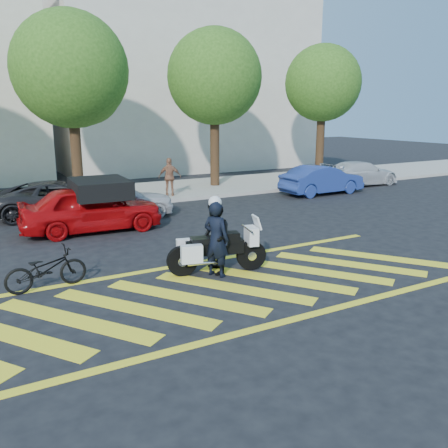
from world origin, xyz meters
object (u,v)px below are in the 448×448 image
bicycle (46,269)px  parked_far_right (360,173)px  police_motorcycle (216,249)px  parked_right (322,180)px  officer_bike (216,239)px  red_convertible (91,208)px  parked_mid_right (117,200)px  officer_moto (215,238)px  parked_mid_left (60,198)px

bicycle → parked_far_right: parked_far_right is taller
police_motorcycle → parked_right: 11.66m
officer_bike → red_convertible: (-1.43, 5.50, -0.13)m
bicycle → red_convertible: red_convertible is taller
officer_bike → bicycle: bearing=44.9°
parked_mid_right → parked_far_right: (12.93, 1.40, -0.05)m
red_convertible → police_motorcycle: bearing=-161.5°
parked_far_right → officer_bike: bearing=122.9°
officer_moto → parked_far_right: 15.10m
parked_far_right → parked_mid_right: bearing=95.9°
officer_moto → police_motorcycle: bearing=131.6°
officer_moto → parked_far_right: officer_moto is taller
officer_moto → red_convertible: officer_moto is taller
officer_moto → parked_right: size_ratio=0.42×
officer_bike → officer_moto: size_ratio=1.03×
parked_mid_right → officer_moto: bearing=-173.0°
parked_right → parked_far_right: bearing=-73.9°
parked_right → parked_mid_right: bearing=90.8°
officer_moto → parked_mid_right: 6.78m
parked_mid_left → parked_far_right: parked_mid_left is taller
parked_mid_right → parked_right: 9.51m
red_convertible → parked_far_right: 14.47m
police_motorcycle → parked_mid_left: (-1.92, 8.11, 0.06)m
police_motorcycle → red_convertible: red_convertible is taller
police_motorcycle → officer_moto: bearing=-138.4°
parked_mid_right → parked_far_right: parked_mid_right is taller
police_motorcycle → red_convertible: size_ratio=0.54×
police_motorcycle → parked_right: (9.25, 7.10, 0.09)m
officer_moto → parked_mid_left: officer_moto is taller
bicycle → officer_bike: bearing=-111.5°
officer_bike → officer_moto: 0.18m
police_motorcycle → parked_far_right: size_ratio=0.56×
parked_right → parked_far_right: 3.59m
police_motorcycle → red_convertible: 5.53m
police_motorcycle → parked_mid_right: size_ratio=0.60×
parked_mid_right → parked_far_right: size_ratio=0.92×
officer_bike → parked_mid_left: (-1.84, 8.29, -0.23)m
police_motorcycle → officer_moto: 0.27m
police_motorcycle → officer_moto: (-0.02, -0.01, 0.27)m
red_convertible → parked_mid_left: size_ratio=0.95×
bicycle → police_motorcycle: (3.60, -0.83, 0.12)m
bicycle → parked_right: 14.30m
bicycle → police_motorcycle: 3.69m
red_convertible → parked_far_right: bearing=-76.0°
parked_mid_right → parked_mid_left: bearing=56.0°
bicycle → police_motorcycle: bearing=-108.5°
red_convertible → parked_right: 10.91m
officer_bike → officer_moto: officer_bike is taller
red_convertible → parked_mid_right: red_convertible is taller
parked_far_right → parked_mid_left: bearing=89.9°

